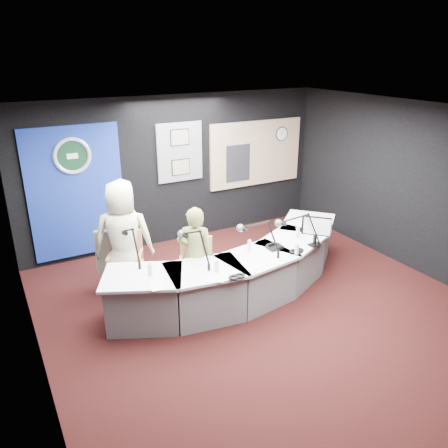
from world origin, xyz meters
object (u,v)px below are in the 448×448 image
broadcast_desk (240,271)px  armchair_left (125,261)px  armchair_right (196,270)px  person_man (123,238)px  person_woman (196,255)px

broadcast_desk → armchair_left: armchair_left is taller
armchair_right → person_man: 1.19m
armchair_left → person_man: bearing=0.0°
armchair_right → person_woman: 0.23m
person_man → person_woman: person_man is taller
person_man → broadcast_desk: bearing=172.9°
broadcast_desk → person_woman: bearing=168.5°
broadcast_desk → person_man: bearing=149.5°
person_woman → broadcast_desk: bearing=-156.0°
armchair_right → person_man: (-0.83, 0.75, 0.39)m
person_man → person_woman: bearing=161.3°
armchair_right → person_woman: (0.00, -0.00, 0.23)m
armchair_left → armchair_right: armchair_left is taller
broadcast_desk → armchair_right: size_ratio=4.39×
broadcast_desk → armchair_left: bearing=149.5°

